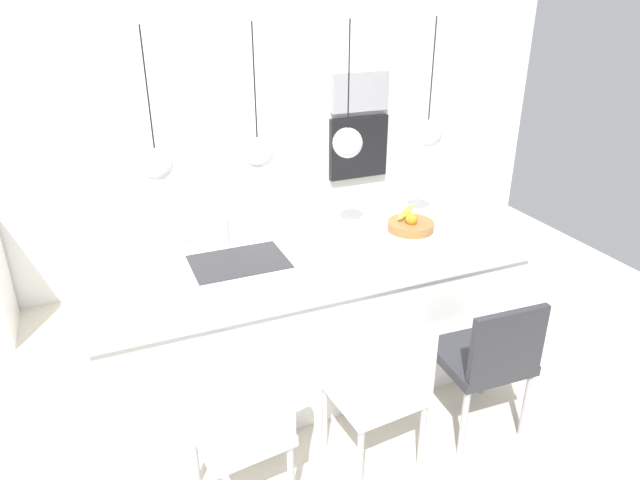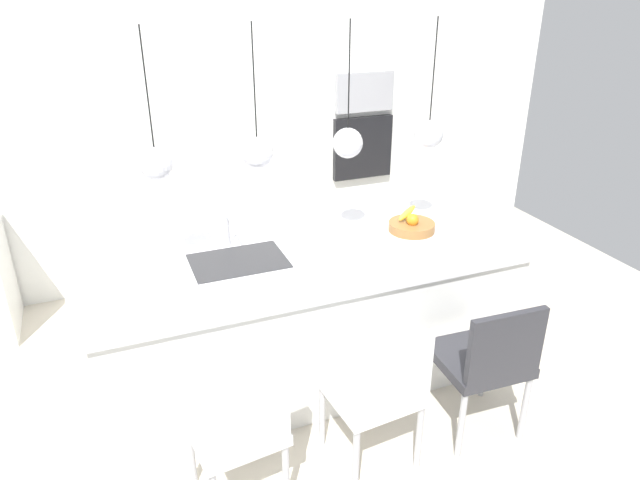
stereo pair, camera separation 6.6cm
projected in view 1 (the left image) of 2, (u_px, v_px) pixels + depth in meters
name	position (u px, v px, depth m)	size (l,w,h in m)	color
floor	(307.00, 367.00, 3.95)	(6.60, 6.60, 0.00)	beige
back_wall	(232.00, 126.00, 4.79)	(6.00, 0.10, 2.60)	white
kitchen_island	(306.00, 311.00, 3.76)	(2.66, 1.13, 0.89)	white
sink_basin	(239.00, 262.00, 3.43)	(0.56, 0.40, 0.02)	#2D2D30
faucet	(228.00, 227.00, 3.55)	(0.02, 0.17, 0.22)	silver
fruit_bowl	(410.00, 224.00, 3.84)	(0.31, 0.31, 0.16)	#9E6B38
microwave	(360.00, 92.00, 5.05)	(0.54, 0.08, 0.34)	#9E9EA3
oven	(358.00, 147.00, 5.25)	(0.56, 0.08, 0.56)	black
chair_near	(244.00, 427.00, 2.71)	(0.47, 0.48, 0.91)	silver
chair_middle	(381.00, 389.00, 2.98)	(0.48, 0.48, 0.88)	white
chair_far	(487.00, 357.00, 3.20)	(0.49, 0.48, 0.89)	#333338
pendant_light_left	(156.00, 164.00, 3.01)	(0.18, 0.18, 0.78)	silver
pendant_light_center_left	(258.00, 153.00, 3.21)	(0.18, 0.18, 0.78)	silver
pendant_light_center_right	(348.00, 142.00, 3.41)	(0.18, 0.18, 0.78)	silver
pendant_light_right	(428.00, 133.00, 3.60)	(0.18, 0.18, 0.78)	silver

